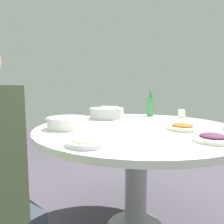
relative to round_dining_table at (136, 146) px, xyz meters
The scene contains 8 objects.
round_dining_table is the anchor object (origin of this frame).
rice_bowl 0.49m from the round_dining_table, 68.44° to the left, with size 0.30×0.30×0.10m.
soup_bowl 0.50m from the round_dining_table, 137.65° to the left, with size 0.26×0.26×0.07m.
dish_stirfry 0.34m from the round_dining_table, 71.06° to the right, with size 0.19×0.19×0.04m.
dish_eggplant 0.54m from the round_dining_table, 100.26° to the right, with size 0.20×0.20×0.04m.
dish_noodles 0.56m from the round_dining_table, behind, with size 0.21×0.21×0.04m.
green_bottle 0.62m from the round_dining_table, 20.60° to the left, with size 0.06×0.06×0.24m.
tea_cup_near 0.64m from the round_dining_table, ahead, with size 0.06×0.06×0.07m, color white.
Camera 1 is at (-1.19, -0.78, 1.04)m, focal length 33.67 mm.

